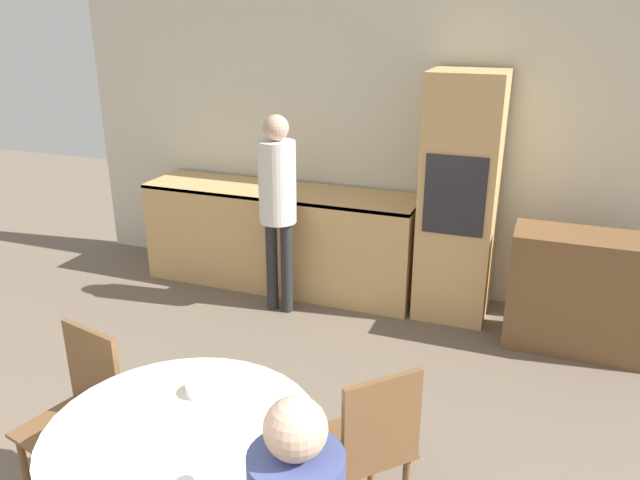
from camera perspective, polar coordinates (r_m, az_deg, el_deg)
name	(u,v)px	position (r m, az deg, el deg)	size (l,w,h in m)	color
wall_back	(408,143)	(5.31, 8.08, 8.75)	(6.19, 0.05, 2.60)	beige
kitchen_counter	(281,236)	(5.54, -3.61, 0.36)	(2.43, 0.60, 0.89)	tan
oven_unit	(460,198)	(4.99, 12.67, 3.77)	(0.56, 0.59, 1.94)	tan
sideboard	(585,293)	(4.87, 23.08, -4.49)	(1.06, 0.45, 0.88)	brown
dining_table	(186,478)	(2.79, -12.12, -20.49)	(1.11, 1.11, 0.78)	brown
chair_far_left	(82,408)	(3.39, -20.96, -14.14)	(0.48, 0.48, 0.90)	brown
chair_far_right	(370,443)	(2.98, 4.59, -18.01)	(0.57, 0.57, 0.90)	brown
person_standing	(277,192)	(4.87, -3.91, 4.37)	(0.29, 0.29, 1.62)	#262628
bowl_near	(201,389)	(2.84, -10.79, -13.23)	(0.13, 0.13, 0.04)	silver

